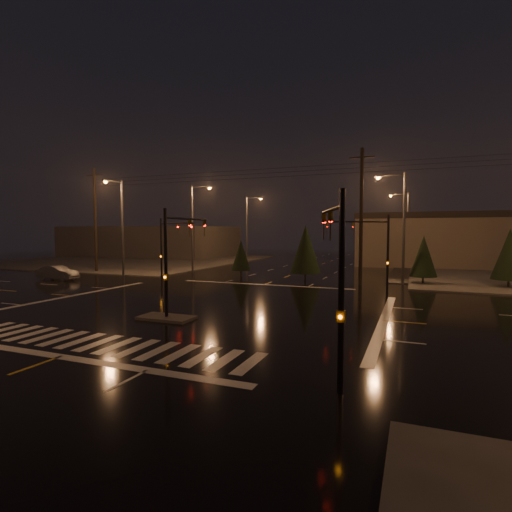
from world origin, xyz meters
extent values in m
plane|color=black|center=(0.00, 0.00, 0.00)|extent=(140.00, 140.00, 0.00)
cube|color=#413E3A|center=(-30.00, 30.00, 0.06)|extent=(36.00, 36.00, 0.12)
cube|color=#413E3A|center=(0.00, -4.00, 0.07)|extent=(3.00, 1.60, 0.15)
cube|color=beige|center=(0.00, -9.00, 0.01)|extent=(15.00, 2.60, 0.01)
cube|color=beige|center=(0.00, -11.00, 0.01)|extent=(16.00, 0.50, 0.01)
cube|color=beige|center=(0.00, 11.00, 0.01)|extent=(16.00, 0.50, 0.01)
cube|color=#433D3B|center=(-35.00, 42.00, 2.80)|extent=(30.00, 18.00, 5.60)
cylinder|color=black|center=(0.00, -4.00, 3.00)|extent=(0.18, 0.18, 6.00)
cylinder|color=black|center=(0.00, -1.75, 5.50)|extent=(0.12, 4.50, 0.12)
imported|color=#594707|center=(0.00, 0.27, 5.45)|extent=(0.16, 0.20, 1.00)
cube|color=#594707|center=(0.00, -4.00, 2.30)|extent=(0.25, 0.18, 0.35)
cylinder|color=black|center=(10.50, 10.50, 3.00)|extent=(0.18, 0.18, 6.00)
cylinder|color=black|center=(8.15, 9.64, 5.50)|extent=(4.74, 1.82, 0.12)
imported|color=#594707|center=(6.04, 8.88, 5.45)|extent=(0.24, 0.22, 1.00)
cube|color=#594707|center=(10.50, 10.50, 2.30)|extent=(0.25, 0.18, 0.35)
cylinder|color=black|center=(-10.50, 10.50, 3.00)|extent=(0.18, 0.18, 6.00)
cylinder|color=black|center=(-8.15, 9.64, 5.50)|extent=(4.74, 1.82, 0.12)
imported|color=#594707|center=(-6.04, 8.88, 5.45)|extent=(0.24, 0.22, 1.00)
cube|color=#594707|center=(-10.50, 10.50, 2.30)|extent=(0.25, 0.18, 0.35)
cylinder|color=black|center=(10.50, -10.50, 3.00)|extent=(0.18, 0.18, 6.00)
cylinder|color=black|center=(9.82, -8.62, 5.50)|extent=(1.48, 3.80, 0.12)
imported|color=#594707|center=(9.20, -6.93, 5.45)|extent=(0.22, 0.24, 1.00)
cube|color=#594707|center=(10.50, -10.50, 2.30)|extent=(0.25, 0.18, 0.35)
cylinder|color=#38383A|center=(-11.50, 18.00, 5.00)|extent=(0.24, 0.24, 10.00)
cylinder|color=#38383A|center=(-10.30, 18.00, 9.80)|extent=(2.40, 0.14, 0.14)
cube|color=#38383A|center=(-9.20, 18.00, 9.75)|extent=(0.70, 0.30, 0.18)
sphere|color=orange|center=(-9.20, 18.00, 9.62)|extent=(0.32, 0.32, 0.32)
cylinder|color=#38383A|center=(-11.50, 34.00, 5.00)|extent=(0.24, 0.24, 10.00)
cylinder|color=#38383A|center=(-10.30, 34.00, 9.80)|extent=(2.40, 0.14, 0.14)
cube|color=#38383A|center=(-9.20, 34.00, 9.75)|extent=(0.70, 0.30, 0.18)
sphere|color=orange|center=(-9.20, 34.00, 9.62)|extent=(0.32, 0.32, 0.32)
cylinder|color=#38383A|center=(11.50, 16.00, 5.00)|extent=(0.24, 0.24, 10.00)
cylinder|color=#38383A|center=(10.30, 16.00, 9.80)|extent=(2.40, 0.14, 0.14)
cube|color=#38383A|center=(9.20, 16.00, 9.75)|extent=(0.70, 0.30, 0.18)
sphere|color=orange|center=(9.20, 16.00, 9.62)|extent=(0.32, 0.32, 0.32)
cylinder|color=#38383A|center=(11.50, 36.00, 5.00)|extent=(0.24, 0.24, 10.00)
cylinder|color=#38383A|center=(10.30, 36.00, 9.80)|extent=(2.40, 0.14, 0.14)
cube|color=#38383A|center=(9.20, 36.00, 9.75)|extent=(0.70, 0.30, 0.18)
sphere|color=orange|center=(9.20, 36.00, 9.62)|extent=(0.32, 0.32, 0.32)
cylinder|color=#38383A|center=(-16.00, 11.50, 5.00)|extent=(0.24, 0.24, 10.00)
cylinder|color=#38383A|center=(-16.00, 10.30, 9.80)|extent=(0.14, 2.40, 0.14)
cube|color=#38383A|center=(-16.00, 9.20, 9.75)|extent=(0.30, 0.70, 0.18)
sphere|color=orange|center=(-16.00, 9.20, 9.62)|extent=(0.32, 0.32, 0.32)
cylinder|color=black|center=(-22.00, 14.00, 6.00)|extent=(0.32, 0.32, 12.00)
cube|color=black|center=(-22.00, 14.00, 11.20)|extent=(2.20, 0.12, 0.12)
cylinder|color=black|center=(8.00, 14.00, 6.00)|extent=(0.32, 0.32, 12.00)
cube|color=black|center=(8.00, 14.00, 11.20)|extent=(2.20, 0.12, 0.12)
cylinder|color=black|center=(13.18, 16.54, 0.35)|extent=(0.18, 0.18, 0.70)
cone|color=black|center=(13.18, 16.54, 2.55)|extent=(2.37, 2.37, 3.70)
cylinder|color=black|center=(19.82, 16.73, 0.35)|extent=(0.18, 0.18, 0.70)
cone|color=black|center=(19.82, 16.73, 2.85)|extent=(2.75, 2.75, 4.30)
cylinder|color=black|center=(-4.38, 15.85, 0.35)|extent=(0.18, 0.18, 0.70)
cone|color=black|center=(-4.38, 15.85, 2.27)|extent=(2.01, 2.01, 3.14)
cylinder|color=black|center=(2.59, 15.56, 0.35)|extent=(0.18, 0.18, 0.70)
cone|color=black|center=(2.59, 15.56, 3.05)|extent=(3.00, 3.00, 4.69)
imported|color=#55575D|center=(-20.17, 6.93, 0.69)|extent=(4.27, 1.78, 1.37)
camera|label=1|loc=(12.46, -22.08, 4.78)|focal=28.00mm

